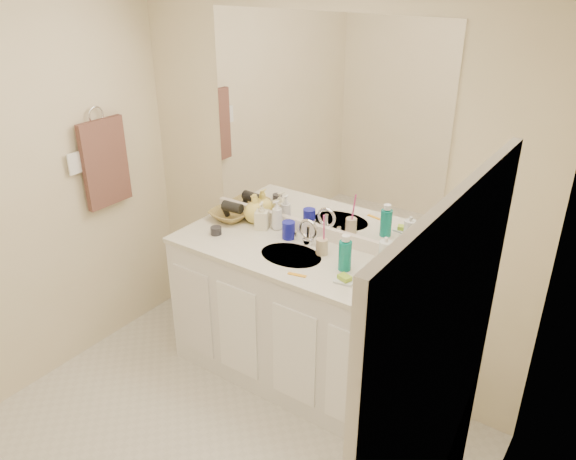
{
  "coord_description": "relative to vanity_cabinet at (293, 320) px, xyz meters",
  "views": [
    {
      "loc": [
        1.58,
        -1.31,
        2.4
      ],
      "look_at": [
        0.0,
        0.97,
        1.05
      ],
      "focal_mm": 35.0,
      "sensor_mm": 36.0,
      "label": 1
    }
  ],
  "objects": [
    {
      "name": "tan_cup",
      "position": [
        0.14,
        0.09,
        0.5
      ],
      "size": [
        0.09,
        0.09,
        0.09
      ],
      "primitive_type": "cylinder",
      "rotation": [
        0.0,
        0.0,
        -0.34
      ],
      "color": "#CBB48F",
      "rests_on": "countertop"
    },
    {
      "name": "orange_comb",
      "position": [
        0.15,
        -0.19,
        0.46
      ],
      "size": [
        0.11,
        0.04,
        0.0
      ],
      "primitive_type": "cube",
      "rotation": [
        0.0,
        0.0,
        0.22
      ],
      "color": "orange",
      "rests_on": "countertop"
    },
    {
      "name": "wall_right",
      "position": [
        1.3,
        -1.02,
        0.77
      ],
      "size": [
        0.02,
        2.6,
        2.4
      ],
      "primitive_type": "cube",
      "color": "beige",
      "rests_on": "floor"
    },
    {
      "name": "green_soap",
      "position": [
        0.39,
        -0.1,
        0.48
      ],
      "size": [
        0.08,
        0.07,
        0.02
      ],
      "primitive_type": "cube",
      "rotation": [
        0.0,
        0.0,
        -0.33
      ],
      "color": "#95C12F",
      "rests_on": "soap_dish"
    },
    {
      "name": "soap_bottle_cream",
      "position": [
        -0.35,
        0.17,
        0.54
      ],
      "size": [
        0.1,
        0.11,
        0.18
      ],
      "primitive_type": "imported",
      "rotation": [
        0.0,
        0.0,
        0.41
      ],
      "color": "#F0EAC3",
      "rests_on": "countertop"
    },
    {
      "name": "mouthwash_bottle",
      "position": [
        0.33,
        0.01,
        0.54
      ],
      "size": [
        0.07,
        0.07,
        0.17
      ],
      "primitive_type": "cylinder",
      "rotation": [
        0.0,
        0.0,
        -0.05
      ],
      "color": "#0A8072",
      "rests_on": "countertop"
    },
    {
      "name": "hand_towel",
      "position": [
        -1.25,
        -0.25,
        0.82
      ],
      "size": [
        0.04,
        0.32,
        0.55
      ],
      "primitive_type": "cube",
      "color": "#422923",
      "rests_on": "towel_ring"
    },
    {
      "name": "faucet",
      "position": [
        0.0,
        0.16,
        0.51
      ],
      "size": [
        0.02,
        0.02,
        0.11
      ],
      "primitive_type": "cylinder",
      "color": "silver",
      "rests_on": "countertop"
    },
    {
      "name": "wicker_basket",
      "position": [
        -0.6,
        0.16,
        0.49
      ],
      "size": [
        0.26,
        0.26,
        0.06
      ],
      "primitive_type": "imported",
      "rotation": [
        0.0,
        0.0,
        -0.05
      ],
      "color": "olive",
      "rests_on": "countertop"
    },
    {
      "name": "toothbrush",
      "position": [
        0.15,
        0.09,
        0.6
      ],
      "size": [
        0.02,
        0.04,
        0.2
      ],
      "primitive_type": "cylinder",
      "rotation": [
        0.14,
        0.0,
        0.36
      ],
      "color": "#E53C8E",
      "rests_on": "tan_cup"
    },
    {
      "name": "switch_plate",
      "position": [
        -1.27,
        -0.45,
        0.88
      ],
      "size": [
        0.01,
        0.08,
        0.13
      ],
      "primitive_type": "cube",
      "color": "white",
      "rests_on": "wall_left"
    },
    {
      "name": "dark_jar",
      "position": [
        -0.53,
        -0.06,
        0.48
      ],
      "size": [
        0.07,
        0.07,
        0.05
      ],
      "primitive_type": "cylinder",
      "rotation": [
        0.0,
        0.0,
        -0.1
      ],
      "color": "#26252A",
      "rests_on": "countertop"
    },
    {
      "name": "mirror",
      "position": [
        0.0,
        0.27,
        1.14
      ],
      "size": [
        1.48,
        0.01,
        1.2
      ],
      "primitive_type": "cube",
      "color": "white",
      "rests_on": "wall_back"
    },
    {
      "name": "wall_back",
      "position": [
        0.0,
        0.28,
        0.77
      ],
      "size": [
        2.6,
        0.02,
        2.4
      ],
      "primitive_type": "cube",
      "color": "beige",
      "rests_on": "floor"
    },
    {
      "name": "countertop",
      "position": [
        0.0,
        0.0,
        0.44
      ],
      "size": [
        1.52,
        0.57,
        0.03
      ],
      "primitive_type": "cube",
      "color": "silver",
      "rests_on": "vanity_cabinet"
    },
    {
      "name": "backsplash",
      "position": [
        0.0,
        0.26,
        0.5
      ],
      "size": [
        1.52,
        0.03,
        0.08
      ],
      "primitive_type": "cube",
      "color": "white",
      "rests_on": "countertop"
    },
    {
      "name": "blue_mug",
      "position": [
        -0.13,
        0.15,
        0.51
      ],
      "size": [
        0.09,
        0.09,
        0.11
      ],
      "primitive_type": "cylinder",
      "rotation": [
        0.0,
        0.0,
        0.11
      ],
      "color": "#181BA5",
      "rests_on": "countertop"
    },
    {
      "name": "hair_dryer",
      "position": [
        -0.58,
        0.16,
        0.54
      ],
      "size": [
        0.14,
        0.08,
        0.07
      ],
      "primitive_type": "cylinder",
      "rotation": [
        0.0,
        1.57,
        0.07
      ],
      "color": "black",
      "rests_on": "wicker_basket"
    },
    {
      "name": "vanity_cabinet",
      "position": [
        0.0,
        0.0,
        0.0
      ],
      "size": [
        1.5,
        0.55,
        0.85
      ],
      "primitive_type": "cube",
      "color": "white",
      "rests_on": "floor"
    },
    {
      "name": "sink_basin",
      "position": [
        0.0,
        -0.02,
        0.44
      ],
      "size": [
        0.37,
        0.37,
        0.02
      ],
      "primitive_type": "cylinder",
      "color": "beige",
      "rests_on": "countertop"
    },
    {
      "name": "soap_bottle_yellow",
      "position": [
        -0.44,
        0.22,
        0.55
      ],
      "size": [
        0.15,
        0.15,
        0.19
      ],
      "primitive_type": "imported",
      "rotation": [
        0.0,
        0.0,
        -0.0
      ],
      "color": "#F4DC5E",
      "rests_on": "countertop"
    },
    {
      "name": "soap_bottle_white",
      "position": [
        -0.27,
        0.22,
        0.55
      ],
      "size": [
        0.08,
        0.08,
        0.19
      ],
      "primitive_type": "imported",
      "rotation": [
        0.0,
        0.0,
        -0.18
      ],
      "color": "white",
      "rests_on": "countertop"
    },
    {
      "name": "towel_ring",
      "position": [
        -1.27,
        -0.25,
        1.12
      ],
      "size": [
        0.01,
        0.11,
        0.11
      ],
      "primitive_type": "torus",
      "rotation": [
        0.0,
        1.57,
        0.0
      ],
      "color": "silver",
      "rests_on": "wall_left"
    },
    {
      "name": "clear_pump_bottle",
      "position": [
        0.52,
        0.1,
        0.55
      ],
      "size": [
        0.08,
        0.08,
        0.18
      ],
      "primitive_type": "cylinder",
      "rotation": [
        0.0,
        0.0,
        -0.12
      ],
      "color": "white",
      "rests_on": "countertop"
    },
    {
      "name": "soap_dish",
      "position": [
        0.39,
        -0.1,
        0.46
      ],
      "size": [
        0.11,
        0.09,
        0.01
      ],
      "primitive_type": "cube",
      "rotation": [
        0.0,
        0.0,
        0.15
      ],
      "color": "silver",
      "rests_on": "countertop"
    }
  ]
}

